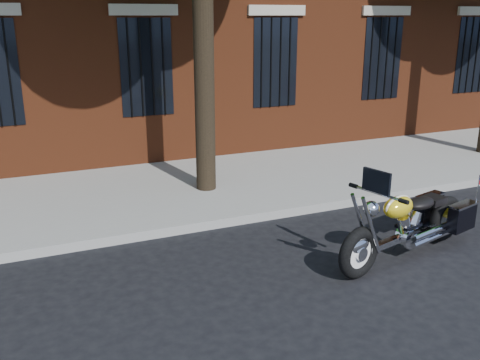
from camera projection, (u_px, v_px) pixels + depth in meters
name	position (u px, v px, depth m)	size (l,w,h in m)	color
ground	(245.00, 263.00, 7.30)	(120.00, 120.00, 0.00)	black
curb	(210.00, 224.00, 8.49)	(40.00, 0.16, 0.15)	gray
sidewalk	(175.00, 190.00, 10.14)	(40.00, 3.60, 0.15)	gray
motorcycle	(413.00, 224.00, 7.42)	(2.78, 1.21, 1.40)	black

